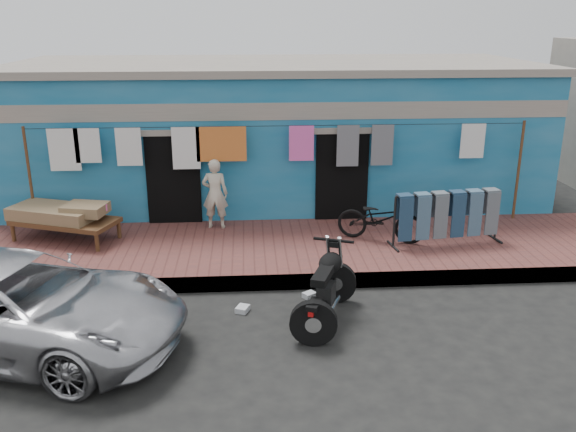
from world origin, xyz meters
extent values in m
plane|color=black|center=(0.00, 0.00, 0.00)|extent=(80.00, 80.00, 0.00)
cube|color=brown|center=(0.00, 3.00, 0.12)|extent=(28.00, 3.00, 0.25)
cube|color=gray|center=(0.00, 1.55, 0.12)|extent=(28.00, 0.10, 0.25)
cube|color=#136392|center=(0.00, 7.00, 1.60)|extent=(12.00, 5.00, 3.20)
cube|color=#9E9384|center=(0.00, 4.56, 2.55)|extent=(12.00, 0.14, 0.35)
cube|color=#9E9384|center=(0.00, 7.00, 3.28)|extent=(12.20, 5.20, 0.16)
cube|color=black|center=(-2.20, 4.48, 1.05)|extent=(1.10, 0.10, 2.10)
cube|color=black|center=(1.30, 4.48, 1.05)|extent=(1.10, 0.10, 2.10)
cylinder|color=brown|center=(-5.00, 4.25, 1.30)|extent=(0.06, 0.06, 2.10)
cylinder|color=brown|center=(5.00, 4.25, 1.30)|extent=(0.06, 0.06, 2.10)
cylinder|color=black|center=(0.00, 4.25, 2.30)|extent=(10.00, 0.01, 0.01)
cube|color=silver|center=(-4.27, 4.25, 1.88)|extent=(0.60, 0.02, 0.85)
cube|color=silver|center=(-3.81, 4.25, 1.95)|extent=(0.50, 0.02, 0.69)
cube|color=silver|center=(-3.01, 4.25, 1.92)|extent=(0.50, 0.02, 0.76)
cube|color=silver|center=(-1.89, 4.25, 1.87)|extent=(0.55, 0.02, 0.85)
cube|color=#CC4C26|center=(-1.18, 4.25, 1.95)|extent=(1.00, 0.02, 0.70)
cube|color=#EB58B2|center=(0.42, 4.25, 1.94)|extent=(0.50, 0.02, 0.71)
cube|color=slate|center=(1.37, 4.25, 1.88)|extent=(0.45, 0.02, 0.85)
cube|color=slate|center=(2.08, 4.25, 1.88)|extent=(0.45, 0.02, 0.84)
cube|color=silver|center=(3.95, 4.25, 1.94)|extent=(0.50, 0.02, 0.71)
imported|color=silver|center=(-3.86, -0.09, 0.67)|extent=(5.15, 3.36, 1.34)
imported|color=beige|center=(-1.34, 4.09, 0.97)|extent=(0.55, 0.40, 1.44)
imported|color=black|center=(1.86, 3.11, 0.79)|extent=(1.77, 1.19, 1.08)
cube|color=silver|center=(0.30, 1.20, 0.04)|extent=(0.25, 0.24, 0.09)
cube|color=silver|center=(0.87, 1.20, 0.04)|extent=(0.16, 0.19, 0.08)
cube|color=silver|center=(-0.79, 0.78, 0.04)|extent=(0.24, 0.27, 0.09)
camera|label=1|loc=(-0.67, -7.81, 4.40)|focal=38.00mm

